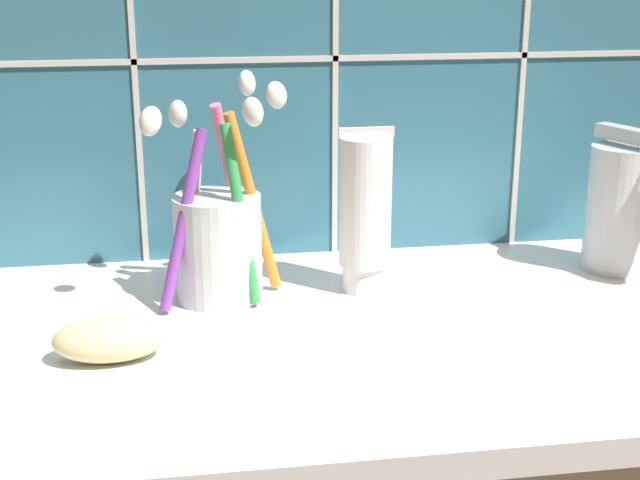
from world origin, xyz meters
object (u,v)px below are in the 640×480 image
Objects in this scene: soap_bar at (109,339)px; toothpaste_tube at (365,212)px; toothbrush_cup at (219,236)px; sink_faucet at (625,204)px.

toothpaste_tube is at bearing 27.80° from soap_bar.
toothbrush_cup reaches higher than toothpaste_tube.
toothpaste_tube is 23.19cm from soap_bar.
toothpaste_tube reaches higher than sink_faucet.
toothpaste_tube reaches higher than soap_bar.
sink_faucet is 44.87cm from soap_bar.
toothbrush_cup is at bearing 179.58° from toothpaste_tube.
sink_faucet is at bearing 1.62° from toothbrush_cup.
toothbrush_cup is 13.86cm from soap_bar.
toothbrush_cup is at bearing 52.66° from soap_bar.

